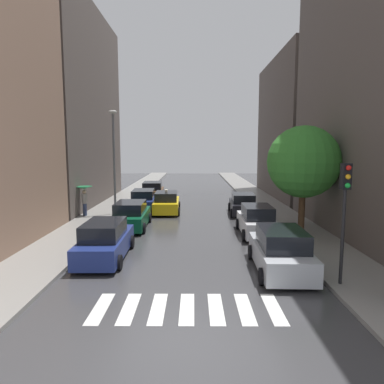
# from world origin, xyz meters

# --- Properties ---
(ground_plane) EXTENTS (28.00, 72.00, 0.04)m
(ground_plane) POSITION_xyz_m (0.00, 24.00, -0.02)
(ground_plane) COLOR #3A3A3D
(sidewalk_left) EXTENTS (3.00, 72.00, 0.15)m
(sidewalk_left) POSITION_xyz_m (-6.50, 24.00, 0.07)
(sidewalk_left) COLOR gray
(sidewalk_left) RESTS_ON ground
(sidewalk_right) EXTENTS (3.00, 72.00, 0.15)m
(sidewalk_right) POSITION_xyz_m (6.50, 24.00, 0.07)
(sidewalk_right) COLOR gray
(sidewalk_right) RESTS_ON ground
(crosswalk_stripes) EXTENTS (5.85, 2.20, 0.01)m
(crosswalk_stripes) POSITION_xyz_m (0.00, 1.96, 0.01)
(crosswalk_stripes) COLOR silver
(crosswalk_stripes) RESTS_ON ground
(building_left_mid) EXTENTS (6.00, 16.47, 16.78)m
(building_left_mid) POSITION_xyz_m (-11.00, 22.79, 8.39)
(building_left_mid) COLOR #564C47
(building_left_mid) RESTS_ON ground
(building_right_mid) EXTENTS (6.00, 15.20, 13.67)m
(building_right_mid) POSITION_xyz_m (11.00, 27.31, 6.84)
(building_right_mid) COLOR #564C47
(building_right_mid) RESTS_ON ground
(parked_car_left_nearest) EXTENTS (2.07, 4.82, 1.73)m
(parked_car_left_nearest) POSITION_xyz_m (-3.78, 6.93, 0.81)
(parked_car_left_nearest) COLOR navy
(parked_car_left_nearest) RESTS_ON ground
(parked_car_left_second) EXTENTS (2.19, 4.70, 1.66)m
(parked_car_left_second) POSITION_xyz_m (-3.71, 13.08, 0.78)
(parked_car_left_second) COLOR #0C4C2D
(parked_car_left_second) RESTS_ON ground
(parked_car_left_third) EXTENTS (2.25, 4.72, 1.65)m
(parked_car_left_third) POSITION_xyz_m (-3.82, 19.43, 0.77)
(parked_car_left_third) COLOR navy
(parked_car_left_third) RESTS_ON ground
(parked_car_left_fourth) EXTENTS (2.32, 4.73, 1.74)m
(parked_car_left_fourth) POSITION_xyz_m (-3.73, 24.92, 0.81)
(parked_car_left_fourth) COLOR brown
(parked_car_left_fourth) RESTS_ON ground
(parked_car_right_nearest) EXTENTS (2.25, 4.67, 1.78)m
(parked_car_right_nearest) POSITION_xyz_m (3.71, 5.32, 0.83)
(parked_car_right_nearest) COLOR #B2B7BF
(parked_car_right_nearest) RESTS_ON ground
(parked_car_right_second) EXTENTS (2.00, 4.28, 1.73)m
(parked_car_right_second) POSITION_xyz_m (3.81, 11.32, 0.80)
(parked_car_right_second) COLOR silver
(parked_car_right_second) RESTS_ON ground
(parked_car_right_third) EXTENTS (2.16, 4.30, 1.58)m
(parked_car_right_third) POSITION_xyz_m (3.89, 17.69, 0.74)
(parked_car_right_third) COLOR black
(parked_car_right_third) RESTS_ON ground
(taxi_midroad) EXTENTS (2.16, 4.43, 1.81)m
(taxi_midroad) POSITION_xyz_m (-1.90, 18.30, 0.76)
(taxi_midroad) COLOR yellow
(taxi_midroad) RESTS_ON ground
(pedestrian_near_tree) EXTENTS (1.08, 1.08, 1.87)m
(pedestrian_near_tree) POSITION_xyz_m (7.11, 13.69, 1.55)
(pedestrian_near_tree) COLOR navy
(pedestrian_near_tree) RESTS_ON sidewalk_right
(pedestrian_far_side) EXTENTS (1.16, 1.16, 2.10)m
(pedestrian_far_side) POSITION_xyz_m (-7.58, 16.29, 1.74)
(pedestrian_far_side) COLOR navy
(pedestrian_far_side) RESTS_ON sidewalk_left
(street_tree_right) EXTENTS (4.01, 4.01, 6.05)m
(street_tree_right) POSITION_xyz_m (6.30, 11.18, 4.18)
(street_tree_right) COLOR #513823
(street_tree_right) RESTS_ON sidewalk_right
(traffic_light_right_corner) EXTENTS (0.30, 0.42, 4.30)m
(traffic_light_right_corner) POSITION_xyz_m (5.45, 3.65, 3.29)
(traffic_light_right_corner) COLOR black
(traffic_light_right_corner) RESTS_ON sidewalk_right
(lamp_post_left) EXTENTS (0.60, 0.28, 7.47)m
(lamp_post_left) POSITION_xyz_m (-5.55, 16.97, 4.42)
(lamp_post_left) COLOR #595B60
(lamp_post_left) RESTS_ON sidewalk_left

